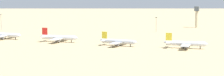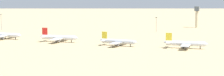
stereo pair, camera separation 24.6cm
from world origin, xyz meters
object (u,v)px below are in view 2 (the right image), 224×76
object	(u,v)px
parked_jet_red_3	(59,37)
parked_jet_yellow_5	(185,43)
parked_jet_teal_2	(5,35)
control_tower	(197,15)
light_pole_east	(156,23)
light_pole_west	(1,21)
parked_jet_yellow_4	(118,41)

from	to	relation	value
parked_jet_red_3	parked_jet_yellow_5	xyz separation A→B (m)	(102.97, -0.66, -0.16)
parked_jet_teal_2	control_tower	world-z (taller)	control_tower
control_tower	light_pole_east	world-z (taller)	control_tower
parked_jet_yellow_5	control_tower	world-z (taller)	control_tower
light_pole_west	light_pole_east	bearing A→B (deg)	13.66
light_pole_west	parked_jet_red_3	bearing A→B (deg)	-33.33
parked_jet_yellow_5	light_pole_west	xyz separation A→B (m)	(-210.60, 71.45, 6.11)
parked_jet_teal_2	light_pole_west	bearing A→B (deg)	128.25
parked_jet_teal_2	parked_jet_yellow_4	world-z (taller)	parked_jet_teal_2
parked_jet_teal_2	light_pole_east	world-z (taller)	light_pole_east
parked_jet_teal_2	control_tower	bearing A→B (deg)	52.29
parked_jet_teal_2	parked_jet_yellow_5	bearing A→B (deg)	-0.65
light_pole_west	control_tower	bearing A→B (deg)	28.94
parked_jet_yellow_4	control_tower	world-z (taller)	control_tower
control_tower	light_pole_west	size ratio (longest dim) A/B	1.43
parked_jet_red_3	parked_jet_teal_2	bearing A→B (deg)	174.47
parked_jet_yellow_4	parked_jet_yellow_5	world-z (taller)	parked_jet_yellow_5
light_pole_east	parked_jet_teal_2	bearing A→B (deg)	-134.39
parked_jet_yellow_4	light_pole_west	xyz separation A→B (m)	(-160.76, 75.90, 6.29)
control_tower	light_pole_east	size ratio (longest dim) A/B	1.61
light_pole_east	light_pole_west	bearing A→B (deg)	-166.34
parked_jet_red_3	control_tower	world-z (taller)	control_tower
parked_jet_red_3	light_pole_west	xyz separation A→B (m)	(-107.63, 70.79, 5.96)
light_pole_west	parked_jet_yellow_4	bearing A→B (deg)	-25.27
parked_jet_yellow_4	light_pole_west	bearing A→B (deg)	158.54
parked_jet_teal_2	parked_jet_red_3	world-z (taller)	parked_jet_red_3
parked_jet_yellow_4	parked_jet_teal_2	bearing A→B (deg)	-179.81
parked_jet_teal_2	parked_jet_yellow_4	xyz separation A→B (m)	(106.64, -6.75, -0.29)
parked_jet_red_3	control_tower	bearing A→B (deg)	61.20
parked_jet_yellow_5	parked_jet_teal_2	bearing A→B (deg)	174.84
control_tower	parked_jet_yellow_5	bearing A→B (deg)	-83.23
parked_jet_yellow_5	control_tower	size ratio (longest dim) A/B	1.37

